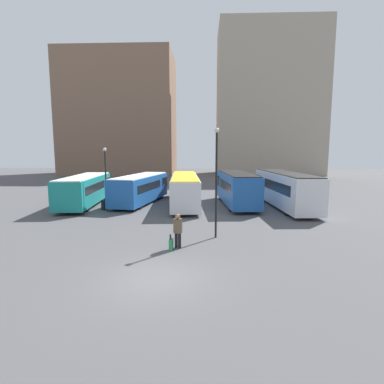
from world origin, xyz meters
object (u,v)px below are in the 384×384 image
at_px(bus_3, 237,188).
at_px(traveler, 178,228).
at_px(lamp_post_0, 216,175).
at_px(bus_1, 141,188).
at_px(bus_4, 284,188).
at_px(bus_2, 185,188).
at_px(lamp_post_1, 106,174).
at_px(bus_0, 85,189).
at_px(trash_bin, 104,205).
at_px(suitcase, 171,244).

height_order(bus_3, traveler, bus_3).
relative_size(bus_3, lamp_post_0, 1.51).
relative_size(bus_1, bus_4, 0.83).
height_order(bus_2, lamp_post_0, lamp_post_0).
height_order(bus_1, lamp_post_1, lamp_post_1).
bearing_deg(bus_3, lamp_post_1, 102.68).
xyz_separation_m(traveler, lamp_post_0, (2.08, 2.04, 2.62)).
height_order(bus_0, trash_bin, bus_0).
bearing_deg(bus_1, trash_bin, 153.94).
bearing_deg(bus_4, traveler, 140.64).
bearing_deg(bus_0, trash_bin, -136.33).
relative_size(bus_0, lamp_post_1, 1.93).
xyz_separation_m(bus_1, bus_2, (4.38, -0.51, 0.04)).
xyz_separation_m(bus_1, bus_4, (13.62, -1.51, 0.23)).
bearing_deg(bus_1, bus_2, -87.06).
relative_size(bus_3, trash_bin, 11.40).
distance_m(bus_1, bus_4, 13.70).
relative_size(bus_3, suitcase, 11.07).
distance_m(bus_0, lamp_post_1, 4.64).
xyz_separation_m(bus_2, trash_bin, (-6.93, -3.05, -1.12)).
bearing_deg(bus_2, lamp_post_1, 117.44).
bearing_deg(bus_0, suitcase, -148.70).
bearing_deg(bus_4, bus_2, 79.78).
bearing_deg(bus_3, bus_0, 87.21).
xyz_separation_m(bus_3, trash_bin, (-11.88, -2.73, -1.24)).
distance_m(suitcase, lamp_post_1, 12.17).
relative_size(bus_3, lamp_post_1, 1.80).
bearing_deg(bus_0, lamp_post_0, -136.43).
relative_size(bus_2, suitcase, 14.23).
height_order(bus_4, lamp_post_0, lamp_post_0).
bearing_deg(bus_1, lamp_post_1, 165.09).
height_order(bus_0, bus_3, bus_3).
bearing_deg(trash_bin, lamp_post_1, -58.54).
bearing_deg(suitcase, bus_1, 26.53).
height_order(bus_0, traveler, bus_0).
distance_m(bus_1, bus_3, 9.38).
distance_m(bus_2, bus_4, 9.29).
height_order(bus_1, suitcase, bus_1).
bearing_deg(traveler, suitcase, 151.06).
bearing_deg(lamp_post_1, bus_4, 10.55).
distance_m(bus_2, trash_bin, 7.65).
distance_m(bus_2, traveler, 13.37).
bearing_deg(bus_2, bus_4, -100.27).
relative_size(bus_1, traveler, 5.42).
xyz_separation_m(bus_0, lamp_post_0, (12.01, -10.45, 2.20)).
relative_size(suitcase, trash_bin, 1.03).
bearing_deg(bus_0, bus_4, -95.86).
distance_m(bus_1, lamp_post_0, 13.88).
bearing_deg(lamp_post_1, trash_bin, 121.46).
bearing_deg(suitcase, bus_2, 9.53).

